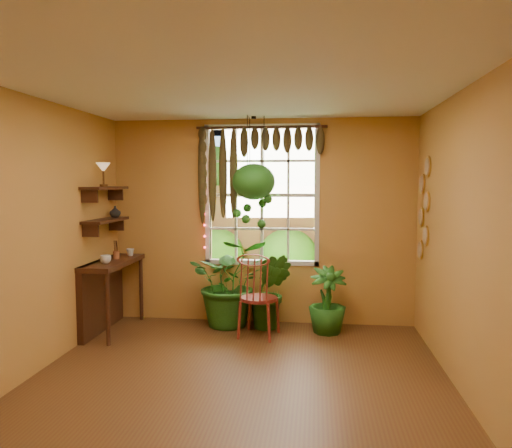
{
  "coord_description": "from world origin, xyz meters",
  "views": [
    {
      "loc": [
        0.71,
        -4.3,
        1.88
      ],
      "look_at": [
        0.06,
        1.15,
        1.41
      ],
      "focal_mm": 35.0,
      "sensor_mm": 36.0,
      "label": 1
    }
  ],
  "objects": [
    {
      "name": "wall_back",
      "position": [
        0.0,
        2.25,
        1.35
      ],
      "size": [
        4.0,
        0.0,
        4.0
      ],
      "primitive_type": "plane",
      "rotation": [
        1.57,
        0.0,
        0.0
      ],
      "color": "#B8803E",
      "rests_on": "floor"
    },
    {
      "name": "shelf_lower",
      "position": [
        -1.88,
        1.6,
        1.4
      ],
      "size": [
        0.25,
        0.9,
        0.04
      ],
      "primitive_type": "cube",
      "color": "#3D1C10",
      "rests_on": "wall_left"
    },
    {
      "name": "wall_right",
      "position": [
        2.0,
        0.0,
        1.35
      ],
      "size": [
        0.0,
        4.5,
        4.5
      ],
      "primitive_type": "plane",
      "rotation": [
        1.57,
        0.0,
        -1.57
      ],
      "color": "#B8803E",
      "rests_on": "floor"
    },
    {
      "name": "hanging_basket",
      "position": [
        -0.07,
        1.99,
        1.84
      ],
      "size": [
        0.54,
        0.54,
        1.43
      ],
      "color": "black",
      "rests_on": "ceiling"
    },
    {
      "name": "valance_vine",
      "position": [
        -0.08,
        2.16,
        2.28
      ],
      "size": [
        1.7,
        0.12,
        1.1
      ],
      "color": "#3D1C10",
      "rests_on": "window"
    },
    {
      "name": "brush_jar",
      "position": [
        -1.8,
        1.71,
        1.02
      ],
      "size": [
        0.08,
        0.08,
        0.3
      ],
      "color": "brown",
      "rests_on": "counter_ledge"
    },
    {
      "name": "ceiling",
      "position": [
        0.0,
        0.0,
        2.7
      ],
      "size": [
        4.5,
        4.5,
        0.0
      ],
      "primitive_type": "plane",
      "rotation": [
        3.14,
        0.0,
        0.0
      ],
      "color": "silver",
      "rests_on": "wall_back"
    },
    {
      "name": "cup_b",
      "position": [
        -1.72,
        1.99,
        0.95
      ],
      "size": [
        0.12,
        0.12,
        0.1
      ],
      "primitive_type": "imported",
      "rotation": [
        0.0,
        0.0,
        -0.17
      ],
      "color": "beige",
      "rests_on": "counter_ledge"
    },
    {
      "name": "shelf_vase",
      "position": [
        -1.87,
        1.88,
        1.49
      ],
      "size": [
        0.18,
        0.18,
        0.15
      ],
      "primitive_type": "imported",
      "rotation": [
        0.0,
        0.0,
        -0.32
      ],
      "color": "#B2AD99",
      "rests_on": "shelf_lower"
    },
    {
      "name": "potted_plant_mid",
      "position": [
        0.14,
        1.93,
        0.49
      ],
      "size": [
        0.57,
        0.47,
        0.98
      ],
      "primitive_type": "imported",
      "rotation": [
        0.0,
        0.0,
        -0.08
      ],
      "color": "#174712",
      "rests_on": "floor"
    },
    {
      "name": "tiffany_lamp",
      "position": [
        -1.86,
        1.53,
        2.03
      ],
      "size": [
        0.17,
        0.17,
        0.29
      ],
      "color": "brown",
      "rests_on": "shelf_upper"
    },
    {
      "name": "potted_plant_left",
      "position": [
        -0.38,
        2.01,
        0.58
      ],
      "size": [
        1.2,
        1.09,
        1.16
      ],
      "primitive_type": "imported",
      "rotation": [
        0.0,
        0.0,
        0.19
      ],
      "color": "#174712",
      "rests_on": "floor"
    },
    {
      "name": "shelf_upper",
      "position": [
        -1.88,
        1.6,
        1.8
      ],
      "size": [
        0.25,
        0.9,
        0.04
      ],
      "primitive_type": "cube",
      "color": "#3D1C10",
      "rests_on": "wall_left"
    },
    {
      "name": "potted_plant_right",
      "position": [
        0.87,
        1.84,
        0.41
      ],
      "size": [
        0.55,
        0.55,
        0.82
      ],
      "primitive_type": "imported",
      "rotation": [
        0.0,
        0.0,
        0.21
      ],
      "color": "#174712",
      "rests_on": "floor"
    },
    {
      "name": "backyard",
      "position": [
        0.24,
        6.87,
        1.28
      ],
      "size": [
        14.0,
        10.0,
        12.0
      ],
      "color": "#22631C",
      "rests_on": "ground"
    },
    {
      "name": "wall_plates",
      "position": [
        1.98,
        1.79,
        1.55
      ],
      "size": [
        0.04,
        0.32,
        1.1
      ],
      "primitive_type": null,
      "color": "#FFF2D0",
      "rests_on": "wall_right"
    },
    {
      "name": "floor",
      "position": [
        0.0,
        0.0,
        0.0
      ],
      "size": [
        4.5,
        4.5,
        0.0
      ],
      "primitive_type": "plane",
      "color": "#583919",
      "rests_on": "ground"
    },
    {
      "name": "window",
      "position": [
        0.0,
        2.28,
        1.7
      ],
      "size": [
        1.52,
        0.1,
        1.86
      ],
      "color": "silver",
      "rests_on": "wall_back"
    },
    {
      "name": "cup_a",
      "position": [
        -1.78,
        1.34,
        0.95
      ],
      "size": [
        0.17,
        0.17,
        0.1
      ],
      "primitive_type": "imported",
      "rotation": [
        0.0,
        0.0,
        -0.39
      ],
      "color": "silver",
      "rests_on": "counter_ledge"
    },
    {
      "name": "string_lights",
      "position": [
        -0.76,
        2.19,
        1.75
      ],
      "size": [
        0.03,
        0.03,
        1.54
      ],
      "primitive_type": null,
      "color": "#FF2633",
      "rests_on": "window"
    },
    {
      "name": "windsor_chair",
      "position": [
        0.03,
        1.58,
        0.34
      ],
      "size": [
        0.52,
        0.54,
        1.18
      ],
      "rotation": [
        0.0,
        0.0,
        -0.2
      ],
      "color": "maroon",
      "rests_on": "floor"
    },
    {
      "name": "counter_ledge",
      "position": [
        -1.91,
        1.6,
        0.55
      ],
      "size": [
        0.4,
        1.2,
        0.9
      ],
      "color": "#3D1C10",
      "rests_on": "floor"
    },
    {
      "name": "wall_left",
      "position": [
        -2.0,
        0.0,
        1.35
      ],
      "size": [
        0.0,
        4.5,
        4.5
      ],
      "primitive_type": "plane",
      "rotation": [
        1.57,
        0.0,
        1.57
      ],
      "color": "#B8803E",
      "rests_on": "floor"
    }
  ]
}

